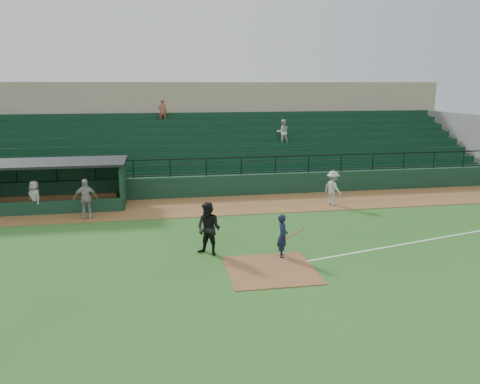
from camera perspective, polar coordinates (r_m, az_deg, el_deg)
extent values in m
plane|color=#26591D|center=(17.25, 2.95, -8.22)|extent=(90.00, 90.00, 0.00)
cube|color=brown|center=(24.74, -1.22, -1.60)|extent=(40.00, 4.00, 0.03)
cube|color=brown|center=(16.34, 3.76, -9.40)|extent=(3.00, 3.00, 0.03)
cube|color=white|center=(21.44, 23.59, -5.03)|extent=(17.49, 4.44, 0.01)
cube|color=#10301E|center=(26.72, -1.96, 0.78)|extent=(36.00, 0.35, 1.20)
cylinder|color=black|center=(26.43, -1.99, 4.17)|extent=(36.00, 0.06, 0.06)
cube|color=slate|center=(31.29, -3.27, 4.79)|extent=(36.00, 9.00, 3.60)
cube|color=#0D321D|center=(30.74, -3.16, 5.49)|extent=(34.56, 8.00, 4.05)
cube|color=slate|center=(37.90, 24.98, 5.48)|extent=(0.35, 9.50, 4.20)
cube|color=gray|center=(37.56, -4.51, 8.27)|extent=(38.00, 3.00, 6.40)
cube|color=slate|center=(35.54, -4.20, 8.83)|extent=(36.00, 2.00, 0.20)
imported|color=silver|center=(31.84, 5.22, 7.25)|extent=(0.83, 0.64, 1.70)
imported|color=brown|center=(33.61, -9.40, 9.70)|extent=(0.60, 0.40, 1.65)
cube|color=#10301E|center=(27.23, -22.80, 1.18)|extent=(8.50, 0.20, 2.30)
cube|color=#10301E|center=(25.34, -14.02, 1.00)|extent=(0.20, 2.60, 2.30)
cube|color=black|center=(25.78, -23.64, 3.23)|extent=(8.90, 3.20, 0.12)
cube|color=olive|center=(27.03, -22.81, -0.86)|extent=(7.65, 0.40, 0.50)
cube|color=#10301E|center=(24.88, -23.92, -1.85)|extent=(8.50, 0.12, 0.70)
imported|color=black|center=(17.28, 5.19, -5.34)|extent=(0.48, 0.65, 1.63)
cylinder|color=olive|center=(17.16, 6.67, -5.04)|extent=(0.79, 0.34, 0.35)
imported|color=black|center=(17.44, -3.82, -4.50)|extent=(1.23, 1.18, 2.00)
imported|color=#ACA6A1|center=(24.98, 11.23, 0.47)|extent=(1.05, 1.34, 1.82)
imported|color=#A09A95|center=(23.24, -18.26, -0.77)|extent=(1.16, 0.59, 1.89)
imported|color=#ADA8A2|center=(24.95, -23.64, -0.58)|extent=(0.94, 0.94, 1.65)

